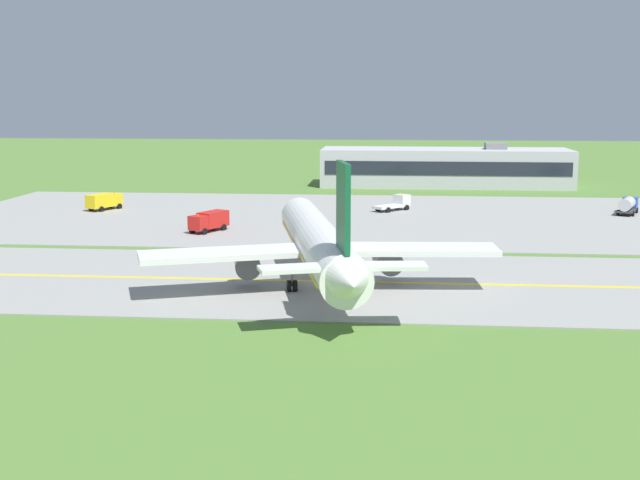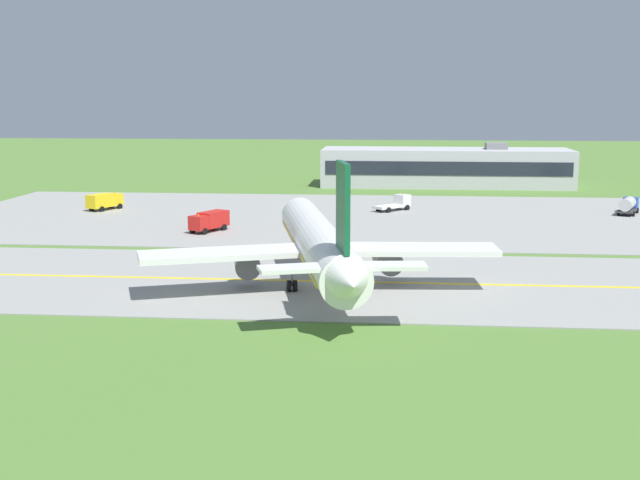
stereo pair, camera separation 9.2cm
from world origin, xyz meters
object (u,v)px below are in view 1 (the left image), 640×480
service_truck_pushback (396,203)px  service_truck_baggage (209,220)px  airplane_lead (319,243)px  service_truck_catering (104,201)px  service_truck_fuel (628,205)px

service_truck_pushback → service_truck_baggage: bearing=-137.4°
airplane_lead → service_truck_catering: (-37.41, 47.82, -2.60)m
service_truck_pushback → service_truck_fuel: bearing=-2.3°
service_truck_catering → service_truck_fuel: bearing=1.8°
airplane_lead → service_truck_pushback: size_ratio=6.50×
service_truck_fuel → service_truck_catering: 78.59m
airplane_lead → service_truck_fuel: (41.14, 50.27, -2.60)m
airplane_lead → service_truck_catering: 60.77m
airplane_lead → service_truck_fuel: airplane_lead is taller
service_truck_fuel → airplane_lead: bearing=-129.3°
service_truck_baggage → service_truck_fuel: 61.68m
service_truck_baggage → service_truck_pushback: size_ratio=1.04×
service_truck_fuel → service_truck_baggage: bearing=-160.3°
service_truck_catering → service_truck_pushback: bearing=4.9°
service_truck_catering → service_truck_pushback: size_ratio=1.04×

